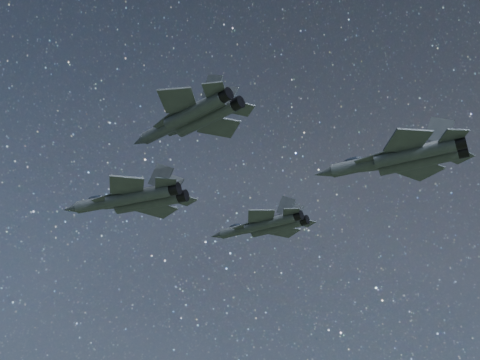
% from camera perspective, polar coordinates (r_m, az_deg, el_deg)
% --- Properties ---
extents(jet_lead, '(18.93, 13.40, 4.80)m').
position_cam_1_polar(jet_lead, '(73.67, -10.79, -1.89)').
color(jet_lead, '#333A3F').
extents(jet_left, '(17.38, 11.85, 4.36)m').
position_cam_1_polar(jet_left, '(84.18, 2.60, -4.59)').
color(jet_left, '#333A3F').
extents(jet_right, '(17.28, 11.48, 4.40)m').
position_cam_1_polar(jet_right, '(65.02, -4.94, 6.39)').
color(jet_right, '#333A3F').
extents(jet_slot, '(19.07, 13.28, 4.80)m').
position_cam_1_polar(jet_slot, '(68.63, 16.19, 2.20)').
color(jet_slot, '#333A3F').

